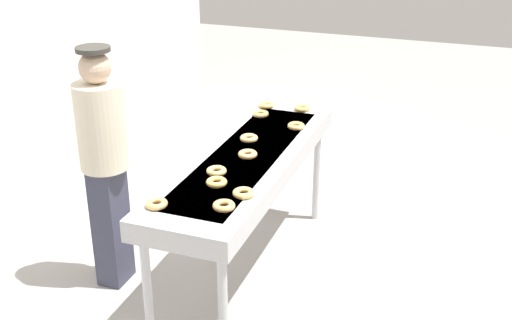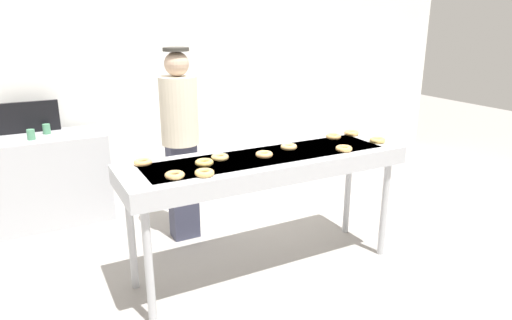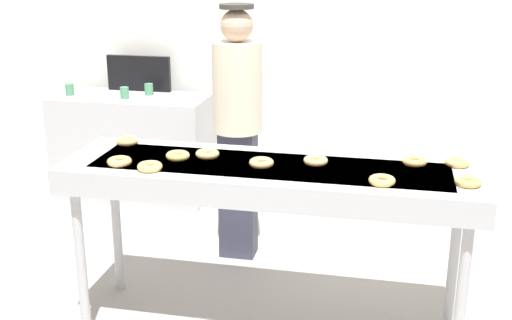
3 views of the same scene
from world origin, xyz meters
name	(u,v)px [view 3 (image 3 of 3)]	position (x,y,z in m)	size (l,w,h in m)	color
back_wall	(322,8)	(0.00, 2.26, 1.59)	(8.00, 0.12, 3.18)	white
fryer_conveyor	(269,179)	(0.00, 0.00, 0.89)	(2.21, 0.64, 0.97)	#B7BABF
glazed_donut_0	(457,162)	(0.97, 0.20, 0.99)	(0.13, 0.13, 0.04)	#EAB462
glazed_donut_1	(150,167)	(-0.59, -0.21, 0.99)	(0.13, 0.13, 0.04)	#ECBB66
glazed_donut_2	(316,161)	(0.24, 0.07, 0.99)	(0.13, 0.13, 0.04)	#E0B46F
glazed_donut_3	(468,181)	(0.99, -0.10, 0.99)	(0.13, 0.13, 0.04)	#DBB35D
glazed_donut_4	(127,141)	(-0.88, 0.21, 0.99)	(0.13, 0.13, 0.04)	#E4AD65
glazed_donut_5	(261,163)	(-0.04, -0.02, 0.99)	(0.13, 0.13, 0.04)	#EFB26A
glazed_donut_6	(119,161)	(-0.77, -0.16, 0.99)	(0.13, 0.13, 0.04)	#E0AA64
glazed_donut_7	(382,180)	(0.59, -0.17, 0.99)	(0.13, 0.13, 0.04)	#EAAF63
glazed_donut_8	(178,156)	(-0.51, 0.00, 0.99)	(0.13, 0.13, 0.04)	#E5B95C
glazed_donut_9	(415,161)	(0.75, 0.17, 0.99)	(0.13, 0.13, 0.04)	#E4AC5E
glazed_donut_10	(207,154)	(-0.36, 0.07, 0.99)	(0.13, 0.13, 0.04)	#DDB468
worker_baker	(238,120)	(-0.38, 0.88, 0.98)	(0.33, 0.33, 1.73)	#35374A
prep_counter	(133,147)	(-1.54, 1.81, 0.44)	(1.30, 0.56, 0.88)	#B7BABF
paper_cup_0	(70,89)	(-2.05, 1.75, 0.93)	(0.07, 0.07, 0.10)	#4C8C66
paper_cup_1	(149,89)	(-1.40, 1.89, 0.93)	(0.07, 0.07, 0.10)	#4C8C66
paper_cup_2	(125,93)	(-1.54, 1.72, 0.93)	(0.07, 0.07, 0.10)	#4C8C66
menu_display	(139,73)	(-1.54, 2.04, 1.03)	(0.56, 0.04, 0.30)	black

